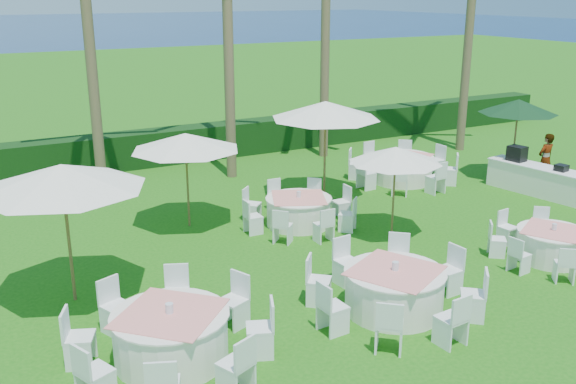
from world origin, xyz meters
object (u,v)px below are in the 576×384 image
banquet_table_b (394,289)px  banquet_table_c (552,244)px  umbrella_c (185,142)px  staff_person (545,159)px  banquet_table_f (402,168)px  banquet_table_a (171,335)px  umbrella_b (396,155)px  buffet_table (546,181)px  banquet_table_e (299,210)px  umbrella_a (62,177)px  umbrella_d (326,110)px  umbrella_green (518,106)px

banquet_table_b → banquet_table_c: 4.66m
umbrella_c → staff_person: size_ratio=1.70×
banquet_table_f → banquet_table_a: bearing=-146.6°
banquet_table_c → umbrella_b: size_ratio=1.23×
banquet_table_f → umbrella_c: 7.62m
umbrella_b → banquet_table_f: bearing=49.1°
umbrella_b → staff_person: bearing=10.8°
banquet_table_f → buffet_table: buffet_table is taller
banquet_table_c → banquet_table_e: 6.11m
umbrella_a → banquet_table_a: bearing=-71.5°
banquet_table_a → banquet_table_b: 4.27m
staff_person → banquet_table_a: bearing=13.5°
umbrella_b → staff_person: (6.92, 1.32, -1.26)m
umbrella_d → banquet_table_a: bearing=-137.4°
banquet_table_a → umbrella_a: (-0.99, 2.97, 2.08)m
umbrella_green → buffet_table: size_ratio=0.68×
umbrella_c → umbrella_d: bearing=4.3°
banquet_table_b → umbrella_a: bearing=147.4°
umbrella_b → buffet_table: (5.99, 0.44, -1.61)m
banquet_table_f → umbrella_b: 5.13m
banquet_table_a → buffet_table: 13.03m
umbrella_green → umbrella_a: bearing=-171.5°
umbrella_b → umbrella_green: 6.95m
umbrella_c → umbrella_d: size_ratio=0.88×
umbrella_green → banquet_table_e: bearing=-176.4°
banquet_table_e → banquet_table_b: bearing=-98.2°
umbrella_b → umbrella_d: size_ratio=0.72×
banquet_table_c → umbrella_b: (-2.27, 2.91, 1.70)m
staff_person → buffet_table: bearing=40.1°
banquet_table_c → umbrella_a: 10.59m
umbrella_d → buffet_table: 6.92m
umbrella_a → umbrella_c: (3.44, 2.90, -0.29)m
banquet_table_a → umbrella_b: bearing=22.9°
banquet_table_c → umbrella_green: (4.29, 5.20, 1.98)m
umbrella_b → umbrella_green: size_ratio=0.88×
banquet_table_a → banquet_table_b: bearing=-5.1°
banquet_table_b → banquet_table_f: size_ratio=0.98×
banquet_table_f → staff_person: 4.43m
banquet_table_e → umbrella_c: umbrella_c is taller
banquet_table_f → umbrella_b: bearing=-130.9°
banquet_table_b → umbrella_green: (8.94, 5.47, 1.91)m
buffet_table → banquet_table_c: bearing=-138.0°
banquet_table_e → umbrella_b: 2.95m
banquet_table_b → umbrella_d: bearing=69.3°
banquet_table_f → umbrella_green: bearing=-22.5°
umbrella_b → staff_person: size_ratio=1.39×
banquet_table_e → umbrella_b: bearing=-46.6°
umbrella_d → buffet_table: bearing=-26.7°
banquet_table_b → banquet_table_f: bearing=50.9°
banquet_table_b → umbrella_d: 7.36m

